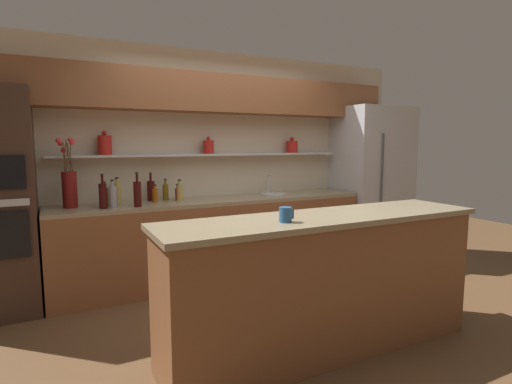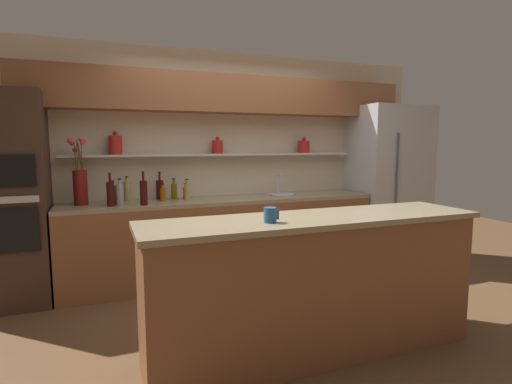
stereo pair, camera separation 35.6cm
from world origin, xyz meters
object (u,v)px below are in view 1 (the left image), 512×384
(bottle_oil_4, at_px, (166,192))
(bottle_spirit_8, at_px, (117,192))
(bottle_sauce_9, at_px, (106,197))
(sink_fixture, at_px, (272,193))
(flower_vase, at_px, (69,186))
(bottle_sauce_2, at_px, (178,193))
(bottle_sauce_5, at_px, (155,195))
(bottle_oil_10, at_px, (105,197))
(bottle_wine_7, at_px, (103,195))
(bottle_wine_6, at_px, (137,194))
(coffee_mug, at_px, (286,215))
(bottle_spirit_3, at_px, (113,196))
(refrigerator, at_px, (371,182))
(bottle_wine_1, at_px, (151,190))
(bottle_spirit_0, at_px, (180,192))

(bottle_oil_4, bearing_deg, bottle_spirit_8, 176.07)
(bottle_sauce_9, bearing_deg, sink_fixture, -3.17)
(sink_fixture, distance_m, bottle_sauce_9, 1.89)
(flower_vase, relative_size, sink_fixture, 2.19)
(bottle_sauce_2, bearing_deg, bottle_sauce_5, -168.25)
(flower_vase, xyz_separation_m, bottle_oil_10, (0.31, -0.10, -0.11))
(sink_fixture, xyz_separation_m, bottle_wine_7, (-1.94, -0.15, 0.10))
(bottle_wine_6, bearing_deg, flower_vase, 157.91)
(sink_fixture, height_order, bottle_oil_4, sink_fixture)
(bottle_oil_10, distance_m, coffee_mug, 2.10)
(bottle_spirit_3, relative_size, coffee_mug, 2.62)
(bottle_sauce_5, bearing_deg, bottle_sauce_2, 11.75)
(refrigerator, distance_m, bottle_wine_1, 2.94)
(refrigerator, height_order, bottle_sauce_9, refrigerator)
(bottle_spirit_8, bearing_deg, bottle_sauce_9, -151.25)
(flower_vase, height_order, sink_fixture, flower_vase)
(bottle_sauce_5, xyz_separation_m, bottle_wine_6, (-0.22, -0.22, 0.05))
(bottle_wine_1, bearing_deg, bottle_oil_4, -12.61)
(bottle_spirit_8, xyz_separation_m, bottle_sauce_9, (-0.13, -0.07, -0.04))
(bottle_sauce_5, height_order, coffee_mug, coffee_mug)
(bottle_oil_4, relative_size, bottle_spirit_8, 0.88)
(bottle_sauce_9, bearing_deg, refrigerator, -2.57)
(flower_vase, bearing_deg, bottle_sauce_9, 8.86)
(bottle_wine_1, distance_m, bottle_sauce_2, 0.28)
(flower_vase, bearing_deg, bottle_wine_1, 8.49)
(refrigerator, height_order, bottle_oil_10, refrigerator)
(bottle_wine_7, xyz_separation_m, bottle_sauce_9, (0.05, 0.26, -0.05))
(bottle_wine_1, distance_m, bottle_wine_6, 0.42)
(bottle_oil_10, bearing_deg, bottle_oil_4, 16.25)
(bottle_sauce_5, relative_size, bottle_wine_7, 0.57)
(bottle_wine_6, relative_size, bottle_wine_7, 1.02)
(bottle_spirit_0, height_order, bottle_oil_10, bottle_oil_10)
(bottle_spirit_0, height_order, bottle_sauce_5, bottle_spirit_0)
(bottle_sauce_9, bearing_deg, bottle_oil_10, -99.07)
(flower_vase, xyz_separation_m, bottle_spirit_0, (1.07, -0.04, -0.12))
(bottle_spirit_0, distance_m, bottle_wine_1, 0.32)
(bottle_wine_6, distance_m, bottle_wine_7, 0.32)
(bottle_wine_1, bearing_deg, bottle_sauce_2, -17.91)
(bottle_sauce_2, xyz_separation_m, bottle_oil_10, (-0.76, -0.14, 0.02))
(bottle_wine_1, distance_m, bottle_spirit_8, 0.35)
(bottle_sauce_2, xyz_separation_m, bottle_wine_7, (-0.79, -0.24, 0.05))
(bottle_wine_1, bearing_deg, bottle_sauce_5, -86.07)
(bottle_wine_7, xyz_separation_m, coffee_mug, (0.94, -1.79, 0.02))
(bottle_spirit_8, bearing_deg, bottle_sauce_2, -8.08)
(flower_vase, distance_m, bottle_sauce_5, 0.82)
(bottle_sauce_5, height_order, bottle_sauce_9, bottle_sauce_5)
(flower_vase, xyz_separation_m, bottle_sauce_2, (1.07, 0.03, -0.14))
(bottle_oil_4, xyz_separation_m, bottle_wine_7, (-0.67, -0.29, 0.03))
(bottle_sauce_2, relative_size, bottle_sauce_9, 1.01)
(bottle_sauce_2, bearing_deg, bottle_sauce_9, 178.55)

